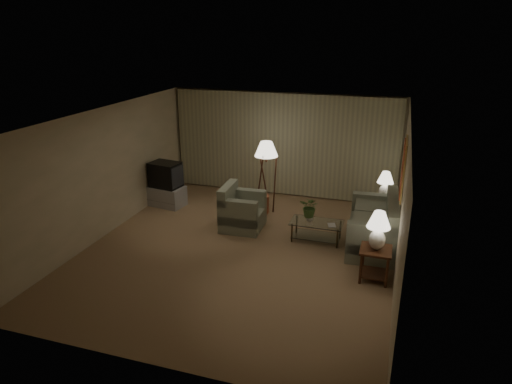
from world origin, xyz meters
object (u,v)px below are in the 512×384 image
table_lamp_near (378,227)px  table_lamp_far (385,183)px  ottoman (256,203)px  side_table_near (375,259)px  vase (310,218)px  armchair (243,212)px  floor_lamp (266,175)px  side_table_far (383,207)px  sofa (372,227)px  tv_cabinet (167,196)px  coffee_table (316,228)px  crt_tv (165,175)px

table_lamp_near → table_lamp_far: bearing=90.0°
table_lamp_far → ottoman: size_ratio=0.98×
side_table_near → vase: bearing=138.6°
side_table_near → table_lamp_near: table_lamp_near is taller
armchair → floor_lamp: size_ratio=0.58×
armchair → table_lamp_near: bearing=-117.5°
table_lamp_near → table_lamp_far: table_lamp_near is taller
armchair → side_table_far: (2.94, 1.21, 0.01)m
sofa → vase: sofa is taller
armchair → sofa: bearing=-93.1°
side_table_far → tv_cabinet: size_ratio=0.64×
side_table_near → side_table_far: bearing=90.0°
side_table_far → table_lamp_far: (-0.00, 0.00, 0.57)m
table_lamp_near → side_table_far: bearing=90.0°
sofa → coffee_table: size_ratio=1.79×
side_table_far → tv_cabinet: side_table_far is taller
armchair → side_table_near: (2.94, -1.39, 0.02)m
tv_cabinet → crt_tv: size_ratio=1.19×
armchair → tv_cabinet: 2.37m
sofa → ottoman: sofa is taller
side_table_near → coffee_table: side_table_near is taller
sofa → floor_lamp: bearing=-118.0°
table_lamp_far → tv_cabinet: 5.27m
side_table_near → coffee_table: 1.78m
table_lamp_near → vase: table_lamp_near is taller
coffee_table → tv_cabinet: size_ratio=1.15×
table_lamp_near → coffee_table: size_ratio=0.65×
side_table_near → floor_lamp: floor_lamp is taller
sofa → armchair: (-2.79, 0.04, -0.02)m
side_table_far → floor_lamp: (-2.76, -0.01, 0.50)m
armchair → crt_tv: size_ratio=1.25×
table_lamp_near → floor_lamp: size_ratio=0.41×
side_table_near → table_lamp_far: 2.66m
side_table_far → floor_lamp: 2.80m
side_table_far → table_lamp_far: bearing=180.0°
side_table_far → table_lamp_far: table_lamp_far is taller
side_table_near → table_lamp_far: (-0.00, 2.60, 0.56)m
armchair → vase: (1.53, -0.14, 0.10)m
table_lamp_far → side_table_far: bearing=0.0°
coffee_table → floor_lamp: size_ratio=0.63×
armchair → crt_tv: (-2.26, 0.71, 0.42)m
side_table_far → vase: bearing=-136.4°
vase → table_lamp_near: bearing=-41.4°
ottoman → vase: 1.92m
side_table_far → table_lamp_far: size_ratio=0.96×
tv_cabinet → crt_tv: (0.00, -0.00, 0.56)m
tv_cabinet → floor_lamp: floor_lamp is taller
coffee_table → tv_cabinet: tv_cabinet is taller
sofa → armchair: size_ratio=1.96×
coffee_table → armchair: bearing=175.2°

